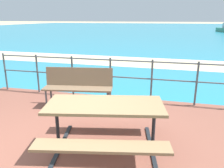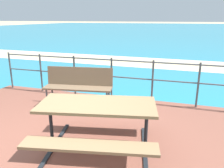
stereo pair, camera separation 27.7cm
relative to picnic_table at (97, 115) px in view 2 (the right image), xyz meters
name	(u,v)px [view 2 (the right image)]	position (x,y,z in m)	size (l,w,h in m)	color
ground_plane	(62,156)	(-0.50, -0.19, -0.65)	(240.00, 240.00, 0.00)	tan
patio_paving	(62,154)	(-0.50, -0.19, -0.62)	(6.40, 5.20, 0.06)	brown
sea_water	(175,29)	(-0.50, 39.81, -0.64)	(90.00, 90.00, 0.01)	teal
beach_strip	(145,62)	(-0.50, 7.44, -0.64)	(54.00, 2.46, 0.01)	beige
picnic_table	(97,115)	(0.00, 0.00, 0.00)	(1.89, 1.80, 0.76)	#8C704C
park_bench	(79,83)	(-1.07, 1.63, -0.07)	(1.55, 0.64, 0.85)	#7A6047
railing_fence	(111,74)	(-0.50, 2.26, 0.03)	(5.94, 0.04, 1.01)	#4C5156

